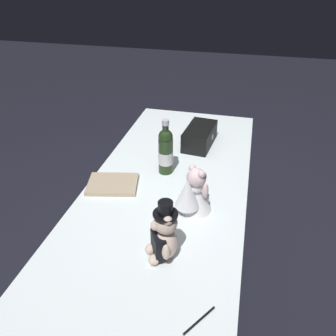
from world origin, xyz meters
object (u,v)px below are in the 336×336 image
at_px(champagne_bottle, 166,151).
at_px(gift_case_black, 200,136).
at_px(signing_pen, 198,321).
at_px(teddy_bear_bride, 193,193).
at_px(guestbook, 113,184).
at_px(teddy_bear_groom, 164,236).

bearing_deg(champagne_bottle, gift_case_black, -19.99).
xyz_separation_m(champagne_bottle, signing_pen, (-0.88, -0.33, -0.13)).
distance_m(teddy_bear_bride, gift_case_black, 0.67).
bearing_deg(signing_pen, gift_case_black, 8.97).
relative_size(teddy_bear_bride, guestbook, 0.90).
bearing_deg(teddy_bear_bride, guestbook, 77.59).
bearing_deg(gift_case_black, teddy_bear_bride, -173.62).
relative_size(gift_case_black, guestbook, 1.22).
distance_m(teddy_bear_bride, signing_pen, 0.60).
height_order(teddy_bear_groom, signing_pen, teddy_bear_groom).
relative_size(champagne_bottle, guestbook, 1.23).
distance_m(teddy_bear_groom, signing_pen, 0.33).
height_order(teddy_bear_bride, signing_pen, teddy_bear_bride).
bearing_deg(teddy_bear_groom, signing_pen, -144.55).
height_order(teddy_bear_bride, gift_case_black, teddy_bear_bride).
height_order(teddy_bear_groom, champagne_bottle, champagne_bottle).
distance_m(teddy_bear_groom, gift_case_black, 0.98).
bearing_deg(gift_case_black, teddy_bear_groom, -179.29).
bearing_deg(signing_pen, teddy_bear_groom, 35.45).
bearing_deg(teddy_bear_groom, gift_case_black, 0.71).
height_order(signing_pen, gift_case_black, gift_case_black).
bearing_deg(teddy_bear_bride, signing_pen, -168.09).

